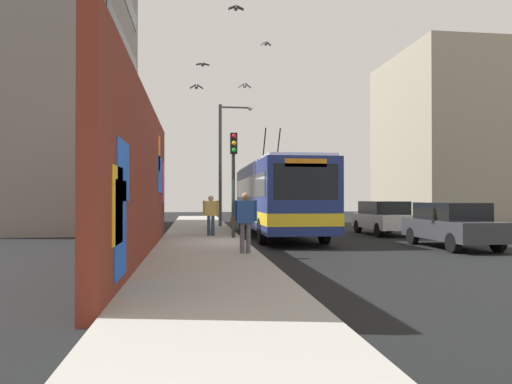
% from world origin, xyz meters
% --- Properties ---
extents(ground_plane, '(80.00, 80.00, 0.00)m').
position_xyz_m(ground_plane, '(0.00, 0.00, 0.00)').
color(ground_plane, black).
extents(sidewalk_slab, '(48.00, 3.20, 0.15)m').
position_xyz_m(sidewalk_slab, '(0.00, 1.60, 0.07)').
color(sidewalk_slab, '#9E9B93').
rests_on(sidewalk_slab, ground_plane).
extents(graffiti_wall, '(14.37, 0.32, 4.59)m').
position_xyz_m(graffiti_wall, '(-3.82, 3.35, 2.30)').
color(graffiti_wall, maroon).
rests_on(graffiti_wall, ground_plane).
extents(building_far_left, '(13.54, 6.39, 20.47)m').
position_xyz_m(building_far_left, '(11.02, 9.20, 10.23)').
color(building_far_left, gray).
rests_on(building_far_left, ground_plane).
extents(building_far_right, '(11.13, 6.45, 12.94)m').
position_xyz_m(building_far_right, '(17.74, -17.00, 6.47)').
color(building_far_right, '#9E937F').
rests_on(building_far_right, ground_plane).
extents(city_bus, '(11.33, 2.66, 5.08)m').
position_xyz_m(city_bus, '(3.56, -1.80, 1.83)').
color(city_bus, navy).
rests_on(city_bus, ground_plane).
extents(parked_car_dark_gray, '(4.26, 1.76, 1.58)m').
position_xyz_m(parked_car_dark_gray, '(-2.07, -7.00, 0.83)').
color(parked_car_dark_gray, '#38383D').
rests_on(parked_car_dark_gray, ground_plane).
extents(parked_car_white, '(4.09, 1.83, 1.58)m').
position_xyz_m(parked_car_white, '(3.87, -7.00, 0.83)').
color(parked_car_white, white).
rests_on(parked_car_white, ground_plane).
extents(pedestrian_at_curb, '(0.24, 0.77, 1.75)m').
position_xyz_m(pedestrian_at_curb, '(-3.94, 0.45, 1.19)').
color(pedestrian_at_curb, '#595960').
rests_on(pedestrian_at_curb, sidewalk_slab).
extents(pedestrian_midblock, '(0.23, 0.68, 1.69)m').
position_xyz_m(pedestrian_midblock, '(2.46, 1.21, 1.14)').
color(pedestrian_midblock, '#2D3F59').
rests_on(pedestrian_midblock, sidewalk_slab).
extents(traffic_light, '(0.49, 0.28, 4.22)m').
position_xyz_m(traffic_light, '(1.35, 0.35, 2.99)').
color(traffic_light, '#2D382D').
rests_on(traffic_light, sidewalk_slab).
extents(street_lamp, '(0.44, 1.93, 6.89)m').
position_xyz_m(street_lamp, '(9.25, 0.24, 4.11)').
color(street_lamp, '#4C4C51').
rests_on(street_lamp, sidewalk_slab).
extents(flying_pigeons, '(7.39, 4.02, 3.66)m').
position_xyz_m(flying_pigeons, '(1.92, 0.41, 7.51)').
color(flying_pigeons, '#47474C').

